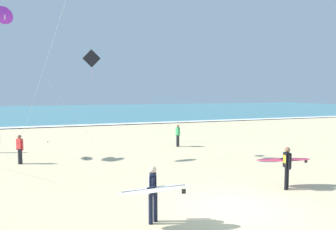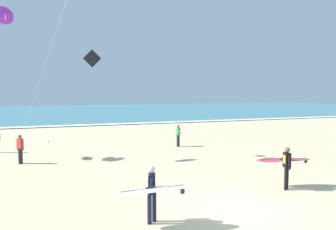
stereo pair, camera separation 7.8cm
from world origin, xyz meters
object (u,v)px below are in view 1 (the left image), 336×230
at_px(bystander_green_top, 178,135).
at_px(kite_delta_violet_mid, 4,16).
at_px(kite_diamond_charcoal_high, 91,61).
at_px(bystander_red_top, 20,149).
at_px(surfer_lead, 153,190).
at_px(surfer_trailing, 285,162).

bearing_deg(bystander_green_top, kite_delta_violet_mid, -173.00).
bearing_deg(kite_diamond_charcoal_high, bystander_red_top, -125.61).
xyz_separation_m(kite_diamond_charcoal_high, bystander_red_top, (-4.42, -6.17, -5.50)).
bearing_deg(surfer_lead, kite_delta_violet_mid, 116.29).
xyz_separation_m(bystander_red_top, bystander_green_top, (10.01, 2.08, 0.00)).
bearing_deg(bystander_green_top, surfer_trailing, -86.65).
xyz_separation_m(kite_delta_violet_mid, bystander_green_top, (10.66, 1.31, -7.19)).
height_order(surfer_lead, bystander_green_top, surfer_lead).
xyz_separation_m(surfer_trailing, bystander_red_top, (-10.61, 8.21, -0.24)).
xyz_separation_m(kite_delta_violet_mid, kite_diamond_charcoal_high, (5.07, 5.40, -1.70)).
xyz_separation_m(surfer_lead, bystander_green_top, (5.45, 11.85, -0.23)).
xyz_separation_m(surfer_lead, kite_diamond_charcoal_high, (-0.14, 15.94, 5.27)).
distance_m(surfer_trailing, kite_delta_violet_mid, 16.00).
bearing_deg(kite_diamond_charcoal_high, bystander_green_top, -36.21).
bearing_deg(surfer_lead, bystander_red_top, 115.02).
bearing_deg(surfer_trailing, kite_delta_violet_mid, 141.41).
relative_size(kite_diamond_charcoal_high, bystander_green_top, 4.51).
bearing_deg(bystander_red_top, surfer_lead, -64.98).
distance_m(surfer_trailing, kite_diamond_charcoal_high, 16.52).
relative_size(surfer_lead, kite_diamond_charcoal_high, 0.30).
bearing_deg(bystander_red_top, kite_delta_violet_mid, 130.02).
bearing_deg(kite_diamond_charcoal_high, surfer_trailing, -66.72).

